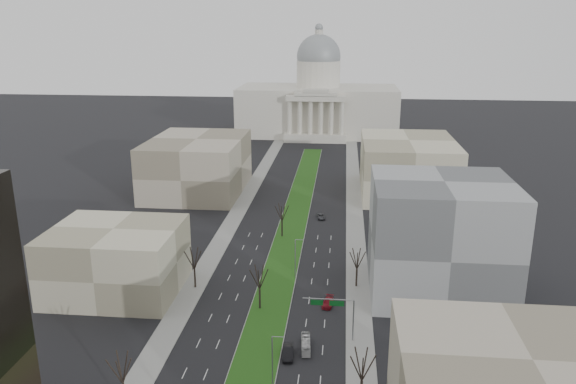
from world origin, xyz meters
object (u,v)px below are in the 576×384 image
Objects in this scene: box_van at (306,344)px; car_grey_far at (321,216)px; car_black at (288,352)px; car_red at (328,302)px.

car_grey_far is at bearing 85.56° from box_van.
car_black is 19.80m from car_red.
car_black is 0.78× the size of box_van.
car_red is 53.10m from car_grey_far.
car_red is 0.75× the size of box_van.
box_van is at bearing -93.60° from car_red.
car_black is 1.05× the size of car_red.
box_van is (2.87, 2.63, 0.06)m from car_black.
car_grey_far is 0.71× the size of box_van.
car_red is 1.05× the size of car_grey_far.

